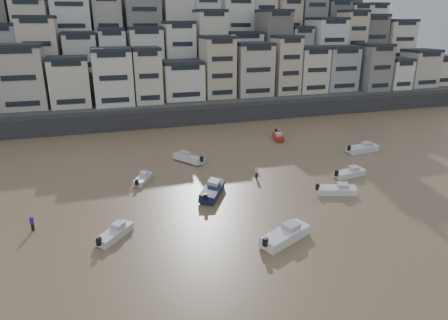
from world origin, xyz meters
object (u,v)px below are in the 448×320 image
object	(u,v)px
boat_a	(285,233)
boat_f	(143,178)
boat_d	(350,172)
boat_i	(278,136)
boat_g	(363,147)
person_blue	(32,223)
boat_h	(189,157)
boat_b	(337,189)
boat_c	(212,189)
person_pink	(257,172)
boat_j	(114,232)

from	to	relation	value
boat_a	boat_f	bearing A→B (deg)	94.71
boat_d	boat_i	distance (m)	20.20
boat_g	person_blue	bearing A→B (deg)	-172.37
boat_d	boat_h	size ratio (longest dim) A/B	0.89
boat_h	boat_b	bearing A→B (deg)	-172.65
boat_a	boat_g	world-z (taller)	boat_a
boat_g	boat_f	distance (m)	36.69
boat_c	boat_b	bearing A→B (deg)	-75.67
boat_a	boat_f	world-z (taller)	boat_a
person_blue	boat_f	bearing A→B (deg)	38.41
boat_c	person_blue	distance (m)	20.59
boat_g	person_pink	distance (m)	22.01
boat_c	boat_g	world-z (taller)	boat_c
boat_g	boat_f	bearing A→B (deg)	177.17
boat_b	boat_h	world-z (taller)	boat_h
boat_b	person_pink	distance (m)	11.18
boat_j	boat_g	xyz separation A→B (m)	(41.08, 16.32, 0.16)
boat_j	boat_f	world-z (taller)	boat_j
boat_d	boat_i	xyz separation A→B (m)	(-1.75, 20.12, -0.02)
person_pink	boat_h	bearing A→B (deg)	128.59
boat_d	boat_a	bearing A→B (deg)	-149.93
boat_f	person_pink	size ratio (longest dim) A/B	2.54
boat_f	boat_j	bearing A→B (deg)	-169.72
boat_b	boat_c	xyz separation A→B (m)	(-15.20, 4.30, 0.19)
boat_d	boat_f	bearing A→B (deg)	157.72
boat_g	boat_i	xyz separation A→B (m)	(-10.31, 11.11, -0.15)
boat_h	person_blue	distance (m)	25.96
boat_b	boat_g	distance (m)	19.29
boat_h	boat_i	distance (m)	19.89
boat_d	boat_j	xyz separation A→B (m)	(-32.52, -7.31, -0.03)
boat_b	person_blue	xyz separation A→B (m)	(-35.60, 1.48, 0.16)
boat_a	boat_d	bearing A→B (deg)	12.83
boat_i	boat_b	bearing A→B (deg)	7.33
boat_b	boat_j	world-z (taller)	boat_b
boat_i	person_blue	bearing A→B (deg)	-44.15
boat_d	boat_a	world-z (taller)	boat_a
boat_h	boat_g	world-z (taller)	boat_g
boat_h	person_pink	distance (m)	12.11
boat_c	boat_f	distance (m)	10.60
boat_i	boat_d	bearing A→B (deg)	19.91
boat_c	boat_g	bearing A→B (deg)	-41.87
boat_d	boat_j	world-z (taller)	boat_d
boat_a	person_pink	bearing A→B (deg)	51.94
boat_c	person_blue	world-z (taller)	boat_c
boat_j	person_blue	world-z (taller)	person_blue
boat_h	boat_f	size ratio (longest dim) A/B	1.31
boat_b	boat_f	world-z (taller)	boat_b
person_pink	boat_f	bearing A→B (deg)	167.70
boat_b	boat_d	bearing A→B (deg)	61.42
boat_i	person_pink	xyz separation A→B (m)	(-10.99, -16.66, 0.19)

